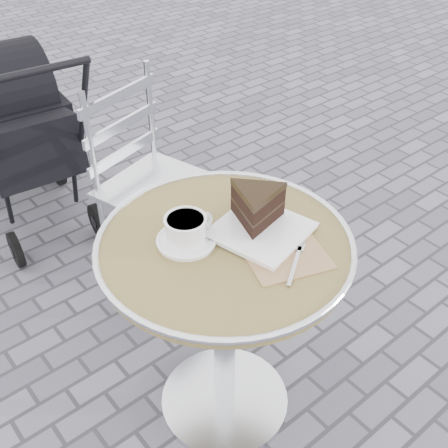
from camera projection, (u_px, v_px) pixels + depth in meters
ground at (225, 402)px, 1.98m from camera, size 80.00×80.00×0.00m
cafe_table at (225, 286)px, 1.63m from camera, size 0.72×0.72×0.74m
cappuccino_set at (187, 232)px, 1.51m from camera, size 0.17×0.16×0.08m
cake_plate_set at (258, 211)px, 1.55m from camera, size 0.28×0.38×0.13m
bistro_chair at (140, 162)px, 2.21m from camera, size 0.50×0.50×0.89m
baby_stroller at (19, 138)px, 2.61m from camera, size 0.51×0.97×0.96m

